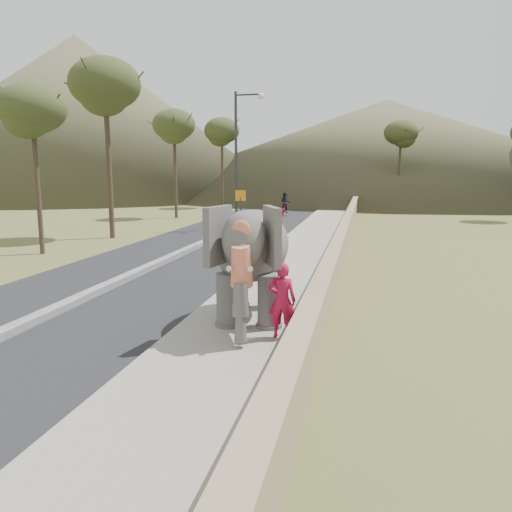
{
  "coord_description": "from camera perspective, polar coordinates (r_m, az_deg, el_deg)",
  "views": [
    {
      "loc": [
        2.58,
        -11.37,
        3.64
      ],
      "look_at": [
        0.2,
        -0.61,
        1.7
      ],
      "focal_mm": 35.0,
      "sensor_mm": 36.0,
      "label": 1
    }
  ],
  "objects": [
    {
      "name": "median",
      "position": [
        22.95,
        -6.98,
        1.06
      ],
      "size": [
        0.35,
        120.0,
        0.22
      ],
      "primitive_type": "cube",
      "color": "black",
      "rests_on": "ground"
    },
    {
      "name": "hill_left",
      "position": [
        78.14,
        -19.58,
        14.83
      ],
      "size": [
        60.0,
        60.0,
        22.0
      ],
      "primitive_type": "cone",
      "color": "brown",
      "rests_on": "ground"
    },
    {
      "name": "lamppost",
      "position": [
        29.79,
        -1.72,
        12.35
      ],
      "size": [
        1.76,
        0.36,
        8.0
      ],
      "color": "#303136",
      "rests_on": "ground"
    },
    {
      "name": "motorcyclist",
      "position": [
        38.6,
        3.23,
        5.62
      ],
      "size": [
        0.89,
        1.75,
        1.84
      ],
      "color": "maroon",
      "rests_on": "ground"
    },
    {
      "name": "road",
      "position": [
        22.97,
        -6.98,
        0.82
      ],
      "size": [
        7.0,
        120.0,
        0.03
      ],
      "primitive_type": "cube",
      "color": "black",
      "rests_on": "ground"
    },
    {
      "name": "walkway",
      "position": [
        21.82,
        5.5,
        0.53
      ],
      "size": [
        3.0,
        120.0,
        0.15
      ],
      "primitive_type": "cube",
      "color": "#9E9687",
      "rests_on": "ground"
    },
    {
      "name": "elephant_and_man",
      "position": [
        11.73,
        -0.36,
        -0.62
      ],
      "size": [
        2.38,
        3.89,
        2.68
      ],
      "color": "#635E5A",
      "rests_on": "ground"
    },
    {
      "name": "signboard",
      "position": [
        28.84,
        -1.79,
        6.0
      ],
      "size": [
        0.6,
        0.08,
        2.4
      ],
      "color": "#2D2D33",
      "rests_on": "ground"
    },
    {
      "name": "ground",
      "position": [
        12.22,
        -0.3,
        -7.35
      ],
      "size": [
        160.0,
        160.0,
        0.0
      ],
      "primitive_type": "plane",
      "color": "olive",
      "rests_on": "ground"
    },
    {
      "name": "parapet",
      "position": [
        21.62,
        9.87,
        1.61
      ],
      "size": [
        0.3,
        120.0,
        1.1
      ],
      "primitive_type": "cube",
      "color": "tan",
      "rests_on": "ground"
    },
    {
      "name": "trees",
      "position": [
        37.02,
        8.49,
        10.51
      ],
      "size": [
        48.11,
        35.83,
        9.43
      ],
      "color": "#473828",
      "rests_on": "ground"
    },
    {
      "name": "hill_far",
      "position": [
        81.48,
        14.47,
        12.03
      ],
      "size": [
        80.0,
        80.0,
        14.0
      ],
      "primitive_type": "cone",
      "color": "brown",
      "rests_on": "ground"
    }
  ]
}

